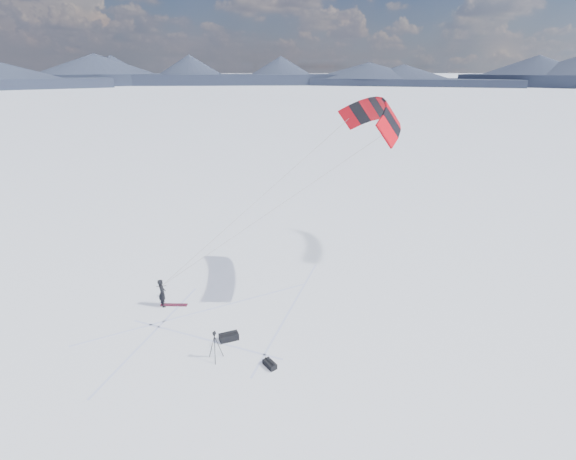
{
  "coord_description": "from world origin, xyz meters",
  "views": [
    {
      "loc": [
        4.73,
        -16.95,
        12.78
      ],
      "look_at": [
        5.41,
        4.75,
        4.26
      ],
      "focal_mm": 26.0,
      "sensor_mm": 36.0,
      "label": 1
    }
  ],
  "objects_px": {
    "gear_bag_a": "(229,337)",
    "gear_bag_b": "(270,364)",
    "snowkiter": "(164,306)",
    "snowboard": "(174,305)",
    "tripod": "(215,342)"
  },
  "relations": [
    {
      "from": "snowboard",
      "to": "gear_bag_b",
      "type": "height_order",
      "value": "gear_bag_b"
    },
    {
      "from": "tripod",
      "to": "gear_bag_b",
      "type": "distance_m",
      "value": 2.72
    },
    {
      "from": "snowboard",
      "to": "tripod",
      "type": "bearing_deg",
      "value": -54.38
    },
    {
      "from": "gear_bag_a",
      "to": "gear_bag_b",
      "type": "height_order",
      "value": "gear_bag_a"
    },
    {
      "from": "snowkiter",
      "to": "tripod",
      "type": "xyz_separation_m",
      "value": [
        3.61,
        -4.8,
        0.96
      ]
    },
    {
      "from": "tripod",
      "to": "gear_bag_b",
      "type": "bearing_deg",
      "value": -46.01
    },
    {
      "from": "snowkiter",
      "to": "gear_bag_a",
      "type": "distance_m",
      "value": 5.27
    },
    {
      "from": "tripod",
      "to": "snowboard",
      "type": "bearing_deg",
      "value": 89.65
    },
    {
      "from": "gear_bag_a",
      "to": "gear_bag_b",
      "type": "xyz_separation_m",
      "value": [
        2.07,
        -2.07,
        -0.05
      ]
    },
    {
      "from": "gear_bag_a",
      "to": "gear_bag_b",
      "type": "bearing_deg",
      "value": -65.13
    },
    {
      "from": "snowkiter",
      "to": "gear_bag_b",
      "type": "distance_m",
      "value": 8.19
    },
    {
      "from": "tripod",
      "to": "gear_bag_a",
      "type": "bearing_deg",
      "value": 40.1
    },
    {
      "from": "gear_bag_b",
      "to": "gear_bag_a",
      "type": "bearing_deg",
      "value": -170.12
    },
    {
      "from": "gear_bag_a",
      "to": "gear_bag_b",
      "type": "distance_m",
      "value": 2.93
    },
    {
      "from": "snowboard",
      "to": "tripod",
      "type": "distance_m",
      "value": 5.79
    }
  ]
}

